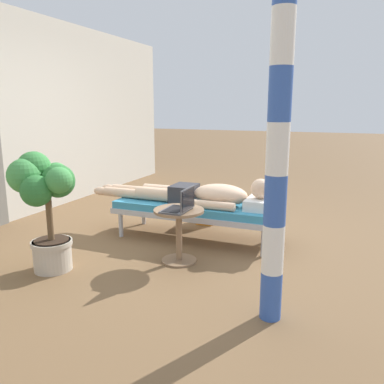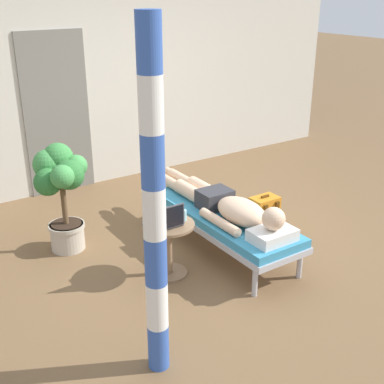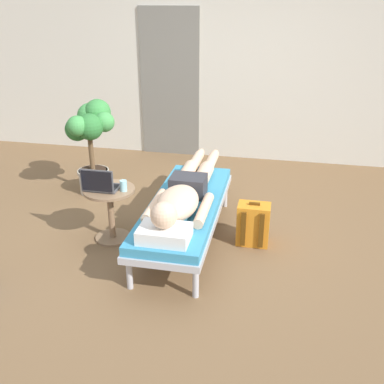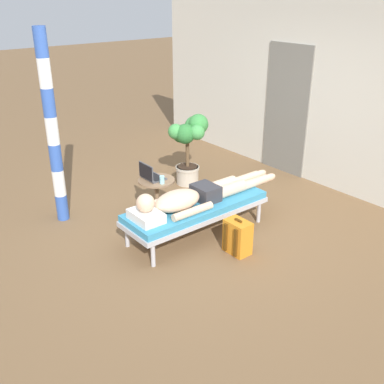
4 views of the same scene
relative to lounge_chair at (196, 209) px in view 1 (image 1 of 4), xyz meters
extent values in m
plane|color=brown|center=(-0.02, 0.16, -0.35)|extent=(40.00, 40.00, 0.00)
cube|color=beige|center=(0.00, 2.59, 1.00)|extent=(7.60, 0.20, 2.70)
cylinder|color=#B7B7BC|center=(-0.27, 0.83, -0.21)|extent=(0.05, 0.05, 0.28)
cylinder|color=#B7B7BC|center=(0.27, 0.83, -0.21)|extent=(0.05, 0.05, 0.28)
cylinder|color=#B7B7BC|center=(-0.27, -0.83, -0.21)|extent=(0.05, 0.05, 0.28)
cylinder|color=#B7B7BC|center=(0.27, -0.83, -0.21)|extent=(0.05, 0.05, 0.28)
cube|color=#B7B7BC|center=(0.00, 0.00, -0.04)|extent=(0.64, 1.85, 0.06)
cube|color=teal|center=(0.00, 0.00, 0.03)|extent=(0.61, 1.82, 0.08)
cube|color=white|center=(0.00, -0.72, 0.13)|extent=(0.40, 0.28, 0.11)
sphere|color=beige|center=(0.00, -0.72, 0.29)|extent=(0.21, 0.21, 0.21)
ellipsoid|color=beige|center=(0.00, -0.28, 0.19)|extent=(0.35, 0.60, 0.23)
cylinder|color=beige|center=(-0.22, -0.23, 0.12)|extent=(0.09, 0.55, 0.09)
cylinder|color=beige|center=(0.22, -0.23, 0.12)|extent=(0.09, 0.55, 0.09)
cube|color=#333338|center=(0.00, 0.15, 0.17)|extent=(0.33, 0.26, 0.19)
cylinder|color=beige|center=(-0.09, 0.49, 0.15)|extent=(0.15, 0.42, 0.15)
cylinder|color=beige|center=(-0.09, 0.92, 0.13)|extent=(0.11, 0.44, 0.11)
ellipsoid|color=beige|center=(-0.09, 1.21, 0.12)|extent=(0.09, 0.20, 0.10)
cylinder|color=beige|center=(0.09, 0.49, 0.15)|extent=(0.15, 0.42, 0.15)
cylinder|color=beige|center=(0.09, 0.92, 0.13)|extent=(0.11, 0.44, 0.11)
ellipsoid|color=beige|center=(0.09, 1.21, 0.12)|extent=(0.09, 0.20, 0.10)
cylinder|color=#8C6B4C|center=(-0.70, -0.10, -0.34)|extent=(0.34, 0.34, 0.02)
cylinder|color=#8C6B4C|center=(-0.70, -0.10, -0.09)|extent=(0.06, 0.06, 0.48)
cylinder|color=#8C6B4C|center=(-0.70, -0.10, 0.17)|extent=(0.48, 0.48, 0.02)
cube|color=#4C4C51|center=(-0.76, -0.10, 0.19)|extent=(0.31, 0.22, 0.02)
cube|color=black|center=(-0.76, -0.09, 0.20)|extent=(0.27, 0.15, 0.00)
cube|color=#4C4C51|center=(-0.76, -0.21, 0.30)|extent=(0.31, 0.01, 0.21)
cube|color=black|center=(-0.76, -0.22, 0.30)|extent=(0.29, 0.00, 0.19)
cylinder|color=#99D8E5|center=(-0.55, -0.11, 0.23)|extent=(0.06, 0.06, 0.10)
cube|color=orange|center=(0.64, 0.09, -0.15)|extent=(0.30, 0.20, 0.40)
cube|color=orange|center=(0.64, 0.21, -0.22)|extent=(0.23, 0.04, 0.18)
cube|color=#56330C|center=(0.55, -0.02, -0.15)|extent=(0.04, 0.02, 0.34)
cube|color=#56330C|center=(0.72, -0.02, -0.15)|extent=(0.04, 0.02, 0.34)
cube|color=#56330C|center=(0.64, 0.09, 0.07)|extent=(0.10, 0.02, 0.02)
cylinder|color=#BFB29E|center=(-1.31, 0.90, -0.21)|extent=(0.34, 0.34, 0.28)
cylinder|color=#BFB29E|center=(-1.31, 0.90, -0.09)|extent=(0.37, 0.37, 0.04)
cylinder|color=#332319|center=(-1.31, 0.90, -0.06)|extent=(0.31, 0.31, 0.01)
cylinder|color=brown|center=(-1.31, 0.90, 0.17)|extent=(0.06, 0.06, 0.47)
sphere|color=#429347|center=(-1.14, 0.94, 0.51)|extent=(0.23, 0.23, 0.23)
sphere|color=#38843D|center=(-1.27, 1.08, 0.58)|extent=(0.30, 0.30, 0.30)
sphere|color=#429347|center=(-1.37, 1.09, 0.53)|extent=(0.31, 0.31, 0.31)
sphere|color=#2D7233|center=(-1.46, 0.89, 0.43)|extent=(0.27, 0.27, 0.27)
sphere|color=#429347|center=(-1.36, 0.72, 0.51)|extent=(0.23, 0.23, 0.23)
sphere|color=#2D7233|center=(-1.26, 0.82, 0.48)|extent=(0.30, 0.30, 0.30)
cylinder|color=#3359B2|center=(-1.41, -1.12, -0.17)|extent=(0.15, 0.15, 0.34)
cylinder|color=white|center=(-1.41, -1.12, 0.17)|extent=(0.15, 0.15, 0.34)
cylinder|color=#3359B2|center=(-1.41, -1.12, 0.52)|extent=(0.15, 0.15, 0.34)
cylinder|color=white|center=(-1.41, -1.12, 0.86)|extent=(0.15, 0.15, 0.34)
cylinder|color=#3359B2|center=(-1.41, -1.12, 1.20)|extent=(0.15, 0.15, 0.34)
cylinder|color=white|center=(-1.41, -1.12, 1.55)|extent=(0.15, 0.15, 0.34)
camera|label=1|loc=(-3.99, -1.56, 1.13)|focal=36.84mm
camera|label=2|loc=(-2.80, -3.64, 2.19)|focal=47.10mm
camera|label=3|loc=(0.82, -3.59, 1.82)|focal=41.14mm
camera|label=4|loc=(3.83, -3.14, 2.45)|focal=42.56mm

